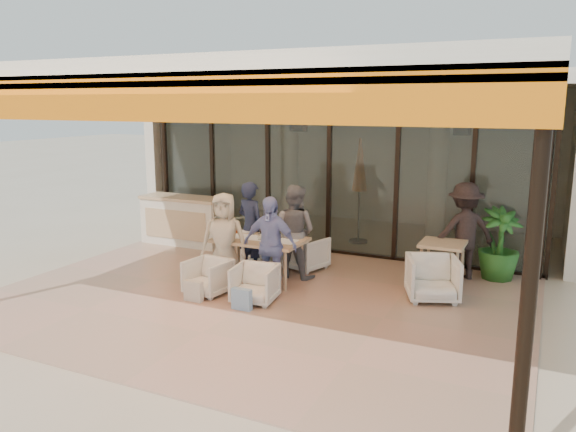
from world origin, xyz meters
name	(u,v)px	position (x,y,z in m)	size (l,w,h in m)	color
ground	(257,299)	(0.00, 0.00, 0.00)	(70.00, 70.00, 0.00)	#C6B293
terrace_floor	(257,298)	(0.00, 0.00, 0.01)	(8.00, 6.00, 0.01)	tan
terrace_structure	(246,82)	(0.00, -0.26, 3.25)	(8.00, 6.00, 3.40)	silver
glass_storefront	(329,174)	(0.00, 3.00, 1.60)	(8.08, 0.10, 3.20)	#9EADA3
interior_block	(367,135)	(0.01, 5.31, 2.23)	(9.05, 3.62, 3.52)	silver
host_counter	(184,220)	(-3.01, 2.30, 0.53)	(1.85, 0.65, 1.04)	silver
dining_table	(260,242)	(-0.38, 0.80, 0.69)	(1.50, 0.90, 0.93)	#DBB786
chair_far_left	(264,247)	(-0.79, 1.75, 0.33)	(0.63, 0.59, 0.65)	white
chair_far_right	(306,251)	(0.05, 1.75, 0.34)	(0.66, 0.62, 0.68)	white
chair_near_left	(208,275)	(-0.79, -0.15, 0.31)	(0.61, 0.57, 0.63)	white
chair_near_right	(255,282)	(0.05, -0.15, 0.32)	(0.62, 0.58, 0.64)	white
diner_navy	(251,227)	(-0.79, 1.25, 0.81)	(0.59, 0.39, 1.62)	#1B233C
diner_grey	(294,232)	(0.05, 1.25, 0.81)	(0.79, 0.61, 1.62)	#5D5D61
diner_cream	(224,240)	(-0.79, 0.35, 0.78)	(0.76, 0.49, 1.55)	beige
diner_periwinkle	(270,245)	(0.05, 0.35, 0.78)	(0.91, 0.38, 1.56)	#7E88D2
tote_bag_cream	(193,292)	(-0.79, -0.55, 0.17)	(0.30, 0.10, 0.34)	silver
tote_bag_blue	(242,300)	(0.05, -0.55, 0.17)	(0.30, 0.10, 0.34)	#99BFD8
side_table	(443,249)	(2.45, 1.84, 0.64)	(0.70, 0.70, 0.74)	#DBB786
side_chair	(433,276)	(2.45, 1.09, 0.38)	(0.74, 0.69, 0.76)	white
standing_woman	(464,231)	(2.69, 2.39, 0.84)	(1.08, 0.62, 1.67)	black
potted_palm	(499,244)	(3.24, 2.59, 0.62)	(0.70, 0.70, 1.25)	#1E5919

